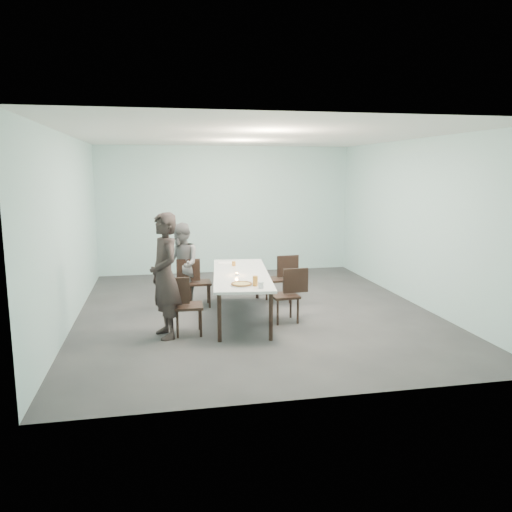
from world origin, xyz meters
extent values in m
plane|color=#333335|center=(0.00, 0.00, 0.00)|extent=(7.00, 7.00, 0.00)
cube|color=#ACD8D8|center=(0.00, 3.50, 1.50)|extent=(6.00, 0.02, 3.00)
cube|color=#ACD8D8|center=(0.00, -3.50, 1.50)|extent=(6.00, 0.02, 3.00)
cube|color=#ACD8D8|center=(-3.00, 0.00, 1.50)|extent=(0.02, 7.00, 3.00)
cube|color=#ACD8D8|center=(3.00, 0.00, 1.50)|extent=(0.02, 7.00, 3.00)
cube|color=white|center=(0.00, 0.00, 3.00)|extent=(6.00, 7.00, 0.02)
cube|color=white|center=(-0.29, -0.33, 0.73)|extent=(1.20, 2.69, 0.04)
cylinder|color=black|center=(-0.80, -1.50, 0.35)|extent=(0.06, 0.06, 0.71)
cylinder|color=black|center=(-0.51, 0.92, 0.35)|extent=(0.06, 0.06, 0.71)
cylinder|color=black|center=(-0.06, -1.59, 0.35)|extent=(0.06, 0.06, 0.71)
cylinder|color=black|center=(0.22, 0.84, 0.35)|extent=(0.06, 0.06, 0.71)
cube|color=black|center=(-1.21, -1.06, 0.43)|extent=(0.43, 0.43, 0.04)
cube|color=black|center=(-1.40, -1.05, 0.67)|extent=(0.42, 0.05, 0.40)
cylinder|color=black|center=(-1.38, -1.22, 0.21)|extent=(0.04, 0.04, 0.41)
cylinder|color=black|center=(-1.37, -0.88, 0.21)|extent=(0.04, 0.04, 0.41)
cylinder|color=black|center=(-1.04, -1.23, 0.21)|extent=(0.04, 0.04, 0.41)
cylinder|color=black|center=(-1.03, -0.89, 0.21)|extent=(0.04, 0.04, 0.41)
cube|color=black|center=(-0.92, 0.50, 0.43)|extent=(0.43, 0.43, 0.04)
cube|color=black|center=(-1.11, 0.50, 0.67)|extent=(0.42, 0.05, 0.40)
cylinder|color=black|center=(-1.09, 0.33, 0.21)|extent=(0.04, 0.04, 0.41)
cylinder|color=black|center=(-1.09, 0.67, 0.21)|extent=(0.04, 0.04, 0.41)
cylinder|color=black|center=(-0.75, 0.32, 0.21)|extent=(0.04, 0.04, 0.41)
cylinder|color=black|center=(-0.75, 0.66, 0.21)|extent=(0.04, 0.04, 0.41)
cube|color=black|center=(0.36, -0.73, 0.43)|extent=(0.45, 0.45, 0.04)
cube|color=black|center=(0.55, -0.71, 0.67)|extent=(0.42, 0.07, 0.40)
cylinder|color=black|center=(0.51, -0.54, 0.21)|extent=(0.04, 0.04, 0.41)
cylinder|color=black|center=(0.54, -0.88, 0.21)|extent=(0.04, 0.04, 0.41)
cylinder|color=black|center=(0.18, -0.57, 0.21)|extent=(0.04, 0.04, 0.41)
cylinder|color=black|center=(0.20, -0.91, 0.21)|extent=(0.04, 0.04, 0.41)
cube|color=black|center=(0.55, 0.50, 0.43)|extent=(0.46, 0.46, 0.04)
cube|color=black|center=(0.74, 0.52, 0.67)|extent=(0.42, 0.08, 0.40)
cylinder|color=black|center=(0.70, 0.69, 0.21)|extent=(0.04, 0.04, 0.41)
cylinder|color=black|center=(0.74, 0.35, 0.21)|extent=(0.04, 0.04, 0.41)
cylinder|color=black|center=(0.37, 0.65, 0.21)|extent=(0.04, 0.04, 0.41)
cylinder|color=black|center=(0.40, 0.31, 0.21)|extent=(0.04, 0.04, 0.41)
imported|color=black|center=(-1.54, -1.12, 0.92)|extent=(0.62, 0.77, 1.84)
imported|color=slate|center=(-1.22, 0.56, 0.76)|extent=(0.72, 0.84, 1.51)
cylinder|color=white|center=(-0.43, -1.22, 0.76)|extent=(0.34, 0.34, 0.01)
cylinder|color=#D3BE77|center=(-0.43, -1.22, 0.77)|extent=(0.30, 0.30, 0.01)
torus|color=brown|center=(-0.43, -1.22, 0.77)|extent=(0.32, 0.32, 0.03)
cylinder|color=white|center=(-0.20, -0.95, 0.76)|extent=(0.18, 0.18, 0.01)
cylinder|color=orange|center=(-0.23, -1.29, 0.82)|extent=(0.08, 0.08, 0.15)
cylinder|color=silver|center=(-0.18, -1.44, 0.80)|extent=(0.08, 0.08, 0.09)
cylinder|color=silver|center=(-0.39, -0.51, 0.77)|extent=(0.06, 0.06, 0.03)
cylinder|color=orange|center=(-0.39, -0.51, 0.79)|extent=(0.04, 0.04, 0.01)
cylinder|color=orange|center=(-0.31, 0.33, 0.79)|extent=(0.07, 0.07, 0.08)
cube|color=silver|center=(-0.40, 0.63, 0.75)|extent=(0.32, 0.25, 0.01)
camera|label=1|loc=(-1.62, -8.33, 2.43)|focal=35.00mm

